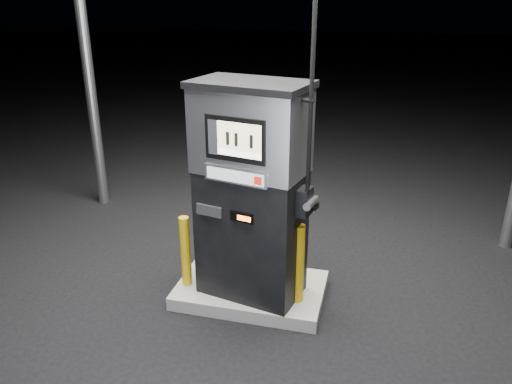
# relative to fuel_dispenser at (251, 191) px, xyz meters

# --- Properties ---
(ground) EXTENTS (80.00, 80.00, 0.00)m
(ground) POSITION_rel_fuel_dispenser_xyz_m (-0.04, 0.10, -1.31)
(ground) COLOR black
(ground) RESTS_ON ground
(pump_island) EXTENTS (1.60, 1.00, 0.15)m
(pump_island) POSITION_rel_fuel_dispenser_xyz_m (-0.04, 0.10, -1.23)
(pump_island) COLOR slate
(pump_island) RESTS_ON ground
(fuel_dispenser) EXTENTS (1.30, 0.88, 4.67)m
(fuel_dispenser) POSITION_rel_fuel_dispenser_xyz_m (0.00, 0.00, 0.00)
(fuel_dispenser) COLOR black
(fuel_dispenser) RESTS_ON pump_island
(bollard_left) EXTENTS (0.11, 0.11, 0.81)m
(bollard_left) POSITION_rel_fuel_dispenser_xyz_m (-0.73, -0.05, -0.75)
(bollard_left) COLOR #CC9D0B
(bollard_left) RESTS_ON pump_island
(bollard_right) EXTENTS (0.15, 0.15, 0.87)m
(bollard_right) POSITION_rel_fuel_dispenser_xyz_m (0.51, -0.07, -0.72)
(bollard_right) COLOR #CC9D0B
(bollard_right) RESTS_ON pump_island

